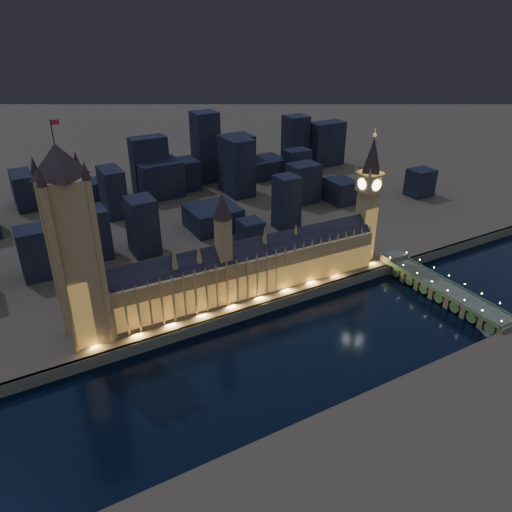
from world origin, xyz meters
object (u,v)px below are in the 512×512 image
palace_of_westminster (249,267)px  elizabeth_tower (369,189)px  westminster_bridge (439,289)px  victoria_tower (72,240)px

palace_of_westminster → elizabeth_tower: size_ratio=1.94×
westminster_bridge → elizabeth_tower: bearing=105.4°
palace_of_westminster → westminster_bridge: 140.69m
palace_of_westminster → westminster_bridge: (123.00, -65.19, -20.38)m
victoria_tower → elizabeth_tower: bearing=-0.0°
victoria_tower → palace_of_westminster: bearing=-0.1°
victoria_tower → elizabeth_tower: (218.00, -0.01, -8.17)m
palace_of_westminster → westminster_bridge: palace_of_westminster is taller
palace_of_westminster → victoria_tower: (-113.05, 0.19, 47.89)m
victoria_tower → westminster_bridge: 254.27m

